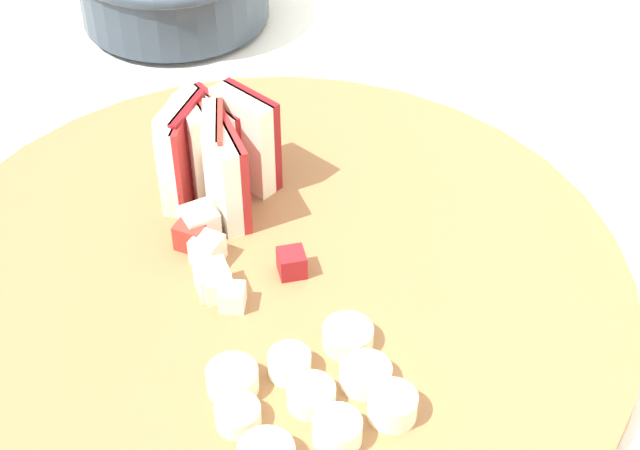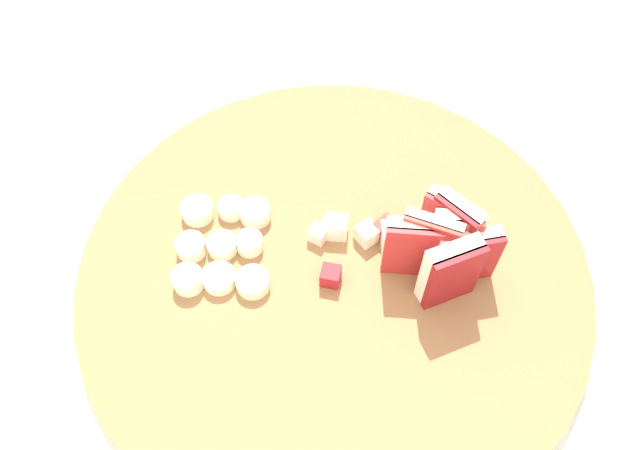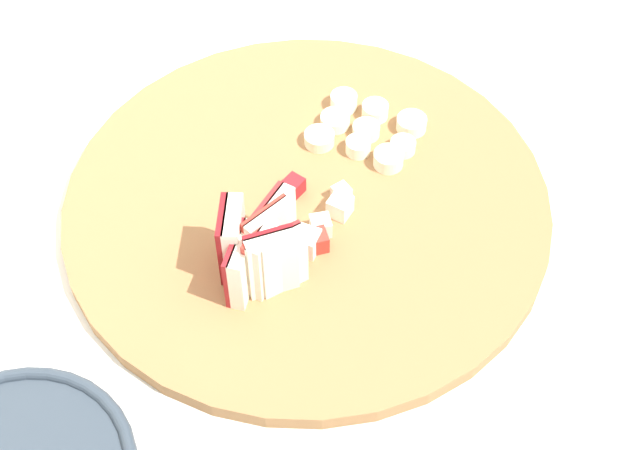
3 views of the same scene
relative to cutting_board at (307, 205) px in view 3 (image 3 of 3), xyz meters
The scene contains 6 objects.
tiled_countertop 0.48m from the cutting_board, 53.06° to the right, with size 1.47×0.84×0.93m.
tile_backsplash 0.42m from the cutting_board, 77.74° to the left, with size 2.40×0.04×1.38m, color silver.
cutting_board is the anchor object (origin of this frame).
apple_wedge_fan 0.10m from the cutting_board, behind, with size 0.09×0.08×0.07m.
apple_dice_pile 0.04m from the cutting_board, 126.49° to the right, with size 0.09×0.07×0.02m.
banana_slice_rows 0.10m from the cutting_board, ahead, with size 0.09×0.10×0.02m.
Camera 3 is at (-0.54, -0.19, 1.58)m, focal length 53.00 mm.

